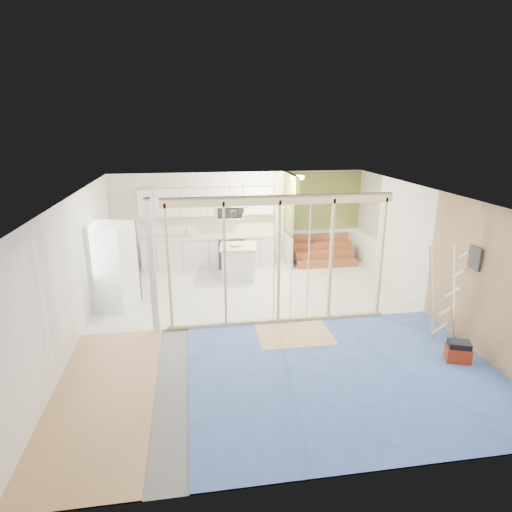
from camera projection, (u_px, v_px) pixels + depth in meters
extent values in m
cube|color=slate|center=(263.00, 323.00, 8.62)|extent=(7.00, 8.00, 0.01)
cube|color=white|center=(264.00, 195.00, 7.85)|extent=(7.00, 8.00, 0.01)
cube|color=white|center=(239.00, 219.00, 12.01)|extent=(7.00, 0.01, 2.60)
cube|color=white|center=(329.00, 379.00, 4.46)|extent=(7.00, 0.01, 2.60)
cube|color=white|center=(73.00, 271.00, 7.72)|extent=(0.01, 8.00, 2.60)
cube|color=white|center=(432.00, 254.00, 8.75)|extent=(0.01, 8.00, 2.60)
cube|color=silver|center=(249.00, 287.00, 10.50)|extent=(7.00, 4.00, 0.02)
cube|color=#4F72C1|center=(346.00, 373.00, 6.88)|extent=(5.00, 4.00, 0.02)
cube|color=tan|center=(103.00, 395.00, 6.32)|extent=(1.50, 4.00, 0.02)
cube|color=#D3BA74|center=(295.00, 335.00, 8.12)|extent=(1.40, 1.00, 0.01)
cube|color=beige|center=(280.00, 200.00, 7.92)|extent=(4.40, 0.09, 0.18)
cube|color=beige|center=(278.00, 320.00, 8.65)|extent=(4.40, 0.09, 0.06)
cube|color=silver|center=(152.00, 268.00, 7.93)|extent=(0.12, 0.14, 2.60)
cube|color=beige|center=(169.00, 267.00, 7.97)|extent=(0.04, 0.09, 2.40)
cube|color=beige|center=(225.00, 264.00, 8.12)|extent=(0.04, 0.09, 2.40)
cube|color=beige|center=(279.00, 261.00, 8.28)|extent=(0.05, 0.09, 2.40)
cube|color=beige|center=(331.00, 259.00, 8.43)|extent=(0.04, 0.09, 2.40)
cube|color=beige|center=(381.00, 256.00, 8.59)|extent=(0.04, 0.09, 2.40)
cylinder|color=silver|center=(274.00, 266.00, 8.26)|extent=(0.02, 0.02, 2.35)
cylinder|color=silver|center=(308.00, 264.00, 8.41)|extent=(0.02, 0.02, 2.35)
cylinder|color=silver|center=(291.00, 265.00, 8.34)|extent=(0.02, 0.02, 2.35)
cube|color=silver|center=(209.00, 252.00, 11.85)|extent=(3.60, 0.60, 0.88)
cube|color=beige|center=(208.00, 236.00, 11.71)|extent=(3.66, 0.64, 0.05)
cube|color=silver|center=(117.00, 269.00, 10.47)|extent=(0.60, 1.60, 0.88)
cube|color=beige|center=(115.00, 251.00, 10.34)|extent=(0.64, 1.64, 0.05)
cube|color=silver|center=(207.00, 201.00, 11.55)|extent=(3.60, 0.34, 0.75)
cube|color=white|center=(229.00, 212.00, 11.68)|extent=(0.72, 0.38, 0.36)
cube|color=black|center=(230.00, 213.00, 11.51)|extent=(0.68, 0.02, 0.30)
cube|color=olive|center=(288.00, 203.00, 11.63)|extent=(0.10, 0.90, 1.60)
cube|color=silver|center=(287.00, 250.00, 12.03)|extent=(0.10, 0.90, 0.90)
cube|color=olive|center=(295.00, 186.00, 10.80)|extent=(0.10, 0.50, 0.50)
cube|color=olive|center=(323.00, 201.00, 12.20)|extent=(2.20, 0.04, 1.60)
cube|color=silver|center=(321.00, 244.00, 12.59)|extent=(2.20, 0.04, 0.90)
cube|color=#99572C|center=(327.00, 264.00, 11.96)|extent=(1.70, 0.26, 0.20)
cube|color=#99572C|center=(324.00, 254.00, 12.14)|extent=(1.70, 0.26, 0.20)
cube|color=#99572C|center=(322.00, 245.00, 12.33)|extent=(1.70, 0.26, 0.20)
cube|color=#99572C|center=(319.00, 236.00, 12.51)|extent=(1.70, 0.26, 0.20)
torus|color=black|center=(237.00, 206.00, 9.76)|extent=(0.52, 0.52, 0.02)
cylinder|color=black|center=(230.00, 195.00, 9.67)|extent=(0.01, 0.01, 0.50)
cylinder|color=black|center=(243.00, 195.00, 9.71)|extent=(0.01, 0.01, 0.50)
cylinder|color=#39393E|center=(233.00, 214.00, 9.70)|extent=(0.14, 0.14, 0.14)
cylinder|color=#39393E|center=(241.00, 211.00, 9.91)|extent=(0.12, 0.12, 0.12)
cube|color=tan|center=(498.00, 290.00, 6.86)|extent=(0.02, 4.00, 2.60)
cube|color=#39393E|center=(475.00, 258.00, 7.31)|extent=(0.04, 0.30, 0.40)
cylinder|color=#FFEABF|center=(298.00, 177.00, 10.91)|extent=(0.32, 0.32, 0.08)
cube|color=white|center=(112.00, 267.00, 9.12)|extent=(1.03, 1.01, 1.87)
cube|color=#39393E|center=(131.00, 266.00, 9.18)|extent=(0.27, 0.71, 1.83)
cube|color=silver|center=(238.00, 263.00, 11.02)|extent=(0.91, 0.91, 0.82)
cube|color=beige|center=(238.00, 246.00, 10.88)|extent=(1.02, 1.02, 0.05)
imported|color=white|center=(237.00, 245.00, 10.80)|extent=(0.37, 0.37, 0.07)
imported|color=#9EA3B0|center=(187.00, 231.00, 11.62)|extent=(0.13, 0.13, 0.27)
imported|color=silver|center=(265.00, 230.00, 11.94)|extent=(0.09, 0.09, 0.18)
cube|color=maroon|center=(458.00, 354.00, 7.20)|extent=(0.47, 0.41, 0.27)
cube|color=black|center=(459.00, 344.00, 7.15)|extent=(0.42, 0.36, 0.10)
cube|color=tan|center=(432.00, 294.00, 7.60)|extent=(0.42, 0.22, 1.87)
cube|color=tan|center=(453.00, 293.00, 7.66)|extent=(0.42, 0.22, 1.87)
cube|color=tan|center=(440.00, 329.00, 7.84)|extent=(0.43, 0.22, 0.12)
cube|color=tan|center=(446.00, 310.00, 7.74)|extent=(0.43, 0.22, 0.12)
cube|color=tan|center=(453.00, 292.00, 7.65)|extent=(0.43, 0.22, 0.12)
cube|color=tan|center=(460.00, 273.00, 7.55)|extent=(0.43, 0.22, 0.12)
cube|color=tan|center=(466.00, 253.00, 7.46)|extent=(0.43, 0.22, 0.12)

